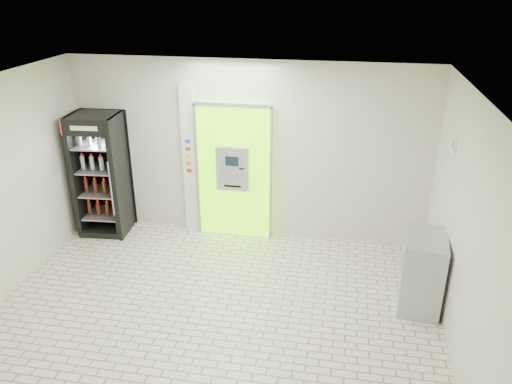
# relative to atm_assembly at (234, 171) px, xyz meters

# --- Properties ---
(ground) EXTENTS (6.00, 6.00, 0.00)m
(ground) POSITION_rel_atm_assembly_xyz_m (0.20, -2.41, -1.17)
(ground) COLOR beige
(ground) RESTS_ON ground
(room_shell) EXTENTS (6.00, 6.00, 6.00)m
(room_shell) POSITION_rel_atm_assembly_xyz_m (0.20, -2.41, 0.67)
(room_shell) COLOR beige
(room_shell) RESTS_ON ground
(atm_assembly) EXTENTS (1.30, 0.24, 2.33)m
(atm_assembly) POSITION_rel_atm_assembly_xyz_m (0.00, 0.00, 0.00)
(atm_assembly) COLOR #71FF00
(atm_assembly) RESTS_ON ground
(pillar) EXTENTS (0.22, 0.11, 2.60)m
(pillar) POSITION_rel_atm_assembly_xyz_m (-0.78, 0.04, 0.13)
(pillar) COLOR silver
(pillar) RESTS_ON ground
(beverage_cooler) EXTENTS (0.85, 0.78, 2.11)m
(beverage_cooler) POSITION_rel_atm_assembly_xyz_m (-2.26, -0.27, -0.16)
(beverage_cooler) COLOR black
(beverage_cooler) RESTS_ON ground
(steel_cabinet) EXTENTS (0.62, 0.85, 1.06)m
(steel_cabinet) POSITION_rel_atm_assembly_xyz_m (2.93, -1.58, -0.64)
(steel_cabinet) COLOR #A0A2A7
(steel_cabinet) RESTS_ON ground
(exit_sign) EXTENTS (0.02, 0.22, 0.26)m
(exit_sign) POSITION_rel_atm_assembly_xyz_m (3.19, -1.01, 0.95)
(exit_sign) COLOR white
(exit_sign) RESTS_ON room_shell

